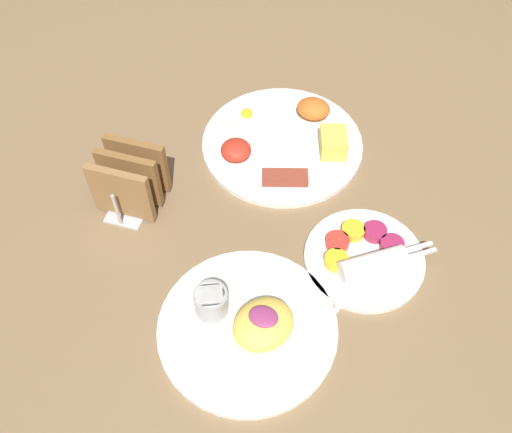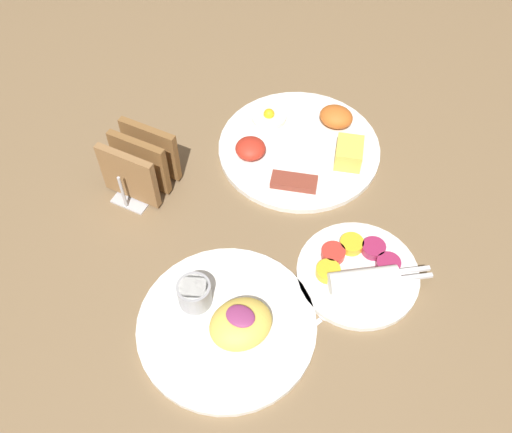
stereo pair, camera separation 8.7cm
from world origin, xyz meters
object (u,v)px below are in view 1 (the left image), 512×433
(plate_breakfast, at_px, (285,141))
(plate_foreground, at_px, (248,324))
(toast_rack, at_px, (130,180))
(plate_condiments, at_px, (365,257))

(plate_breakfast, xyz_separation_m, plate_foreground, (0.04, -0.36, 0.00))
(plate_foreground, xyz_separation_m, toast_rack, (-0.25, 0.17, 0.03))
(plate_breakfast, bearing_deg, toast_rack, -137.22)
(plate_breakfast, relative_size, toast_rack, 2.42)
(plate_breakfast, distance_m, toast_rack, 0.28)
(plate_breakfast, height_order, plate_condiments, plate_breakfast)
(plate_foreground, bearing_deg, toast_rack, 145.54)
(plate_foreground, bearing_deg, plate_condiments, 49.42)
(plate_breakfast, relative_size, plate_foreground, 1.12)
(plate_condiments, height_order, toast_rack, toast_rack)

